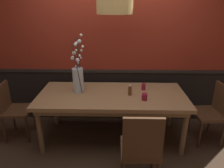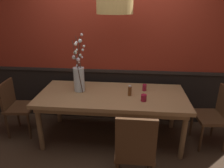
{
  "view_description": "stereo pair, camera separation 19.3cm",
  "coord_description": "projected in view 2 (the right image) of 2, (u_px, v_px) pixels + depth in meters",
  "views": [
    {
      "loc": [
        0.07,
        -2.74,
        1.99
      ],
      "look_at": [
        0.0,
        0.0,
        0.9
      ],
      "focal_mm": 33.32,
      "sensor_mm": 36.0,
      "label": 1
    },
    {
      "loc": [
        0.26,
        -2.73,
        1.99
      ],
      "look_at": [
        0.0,
        0.0,
        0.9
      ],
      "focal_mm": 33.32,
      "sensor_mm": 36.0,
      "label": 2
    }
  ],
  "objects": [
    {
      "name": "pendant_lamp",
      "position": [
        115.0,
        2.0,
        2.55
      ],
      "size": [
        0.46,
        0.46,
        0.89
      ],
      "color": "tan"
    },
    {
      "name": "chair_near_side_right",
      "position": [
        135.0,
        149.0,
        2.22
      ],
      "size": [
        0.43,
        0.42,
        0.96
      ],
      "color": "#4C301C",
      "rests_on": "ground"
    },
    {
      "name": "chair_far_side_left",
      "position": [
        102.0,
        86.0,
        3.96
      ],
      "size": [
        0.46,
        0.45,
        0.88
      ],
      "color": "#4C301C",
      "rests_on": "ground"
    },
    {
      "name": "condiment_bottle",
      "position": [
        130.0,
        91.0,
        2.93
      ],
      "size": [
        0.05,
        0.05,
        0.15
      ],
      "color": "brown",
      "rests_on": "dining_table"
    },
    {
      "name": "chair_head_east_end",
      "position": [
        216.0,
        113.0,
        2.96
      ],
      "size": [
        0.43,
        0.48,
        0.89
      ],
      "color": "#4C301C",
      "rests_on": "ground"
    },
    {
      "name": "back_wall",
      "position": [
        116.0,
        43.0,
        3.38
      ],
      "size": [
        5.03,
        0.14,
        2.74
      ],
      "color": "black",
      "rests_on": "ground"
    },
    {
      "name": "ground_plane",
      "position": [
        112.0,
        137.0,
        3.28
      ],
      "size": [
        24.0,
        24.0,
        0.0
      ],
      "primitive_type": "plane",
      "color": "#422D1E"
    },
    {
      "name": "candle_holder_nearer_edge",
      "position": [
        144.0,
        87.0,
        3.11
      ],
      "size": [
        0.07,
        0.07,
        0.1
      ],
      "color": "maroon",
      "rests_on": "dining_table"
    },
    {
      "name": "dining_table",
      "position": [
        112.0,
        99.0,
        3.04
      ],
      "size": [
        2.13,
        0.94,
        0.74
      ],
      "color": "#997047",
      "rests_on": "ground"
    },
    {
      "name": "vase_with_blossoms",
      "position": [
        79.0,
        77.0,
        3.05
      ],
      "size": [
        0.2,
        0.28,
        0.85
      ],
      "color": "silver",
      "rests_on": "dining_table"
    },
    {
      "name": "chair_head_west_end",
      "position": [
        16.0,
        104.0,
        3.23
      ],
      "size": [
        0.43,
        0.44,
        0.87
      ],
      "color": "#4C301C",
      "rests_on": "ground"
    },
    {
      "name": "candle_holder_nearer_center",
      "position": [
        144.0,
        98.0,
        2.78
      ],
      "size": [
        0.08,
        0.08,
        0.09
      ],
      "color": "maroon",
      "rests_on": "dining_table"
    }
  ]
}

